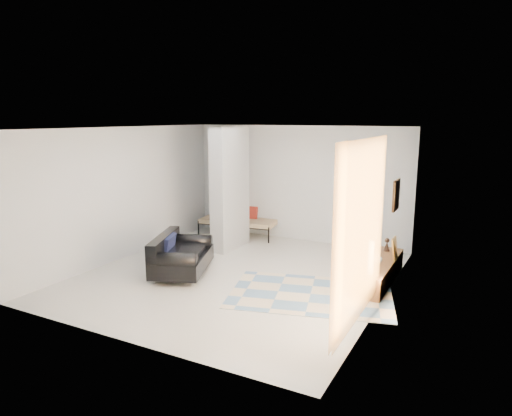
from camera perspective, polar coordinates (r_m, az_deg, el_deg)
The scene contains 17 objects.
floor at distance 8.90m, azimuth -2.33°, elevation -8.40°, with size 6.00×6.00×0.00m, color beige.
ceiling at distance 8.38m, azimuth -2.48°, elevation 9.94°, with size 6.00×6.00×0.00m, color white.
wall_back at distance 11.19m, azimuth 5.28°, elevation 3.06°, with size 6.00×6.00×0.00m, color silver.
wall_front at distance 6.18m, azimuth -16.44°, elevation -4.17°, with size 6.00×6.00×0.00m, color silver.
wall_left at distance 10.16m, azimuth -15.98°, elevation 1.82°, with size 6.00×6.00×0.00m, color silver.
wall_right at distance 7.57m, azimuth 15.97°, elevation -1.33°, with size 6.00×6.00×0.00m, color silver.
partition_column at distance 10.44m, azimuth -3.27°, elevation 2.48°, with size 0.35×1.20×2.80m, color #A6AAAD.
hallway_door at distance 12.16m, azimuth -4.02°, elevation 1.92°, with size 0.85×0.06×2.04m, color silver.
curtain at distance 6.48m, azimuth 13.21°, elevation -2.83°, with size 2.55×2.55×0.00m, color #FFAB43.
wall_art at distance 8.40m, azimuth 17.12°, elevation 1.56°, with size 0.04×0.45×0.55m, color #3C2410.
media_console at distance 8.78m, azimuth 15.28°, elevation -7.66°, with size 0.45×2.05×0.80m.
loveseat at distance 9.01m, azimuth -9.58°, elevation -5.91°, with size 1.41×1.79×0.76m.
daybed at distance 11.68m, azimuth -2.27°, elevation -1.50°, with size 2.01×1.05×0.77m.
area_rug at distance 8.03m, azimuth 6.84°, elevation -10.65°, with size 2.73×1.82×0.01m, color #C2B294.
cylinder_lamp at distance 7.96m, azimuth 14.17°, elevation -5.99°, with size 0.10×0.10×0.56m, color silver.
bronze_figurine at distance 9.38m, azimuth 16.05°, elevation -4.41°, with size 0.13×0.13×0.26m, color #332016, non-canonical shape.
vase at distance 8.55m, azimuth 14.82°, elevation -6.01°, with size 0.21×0.21×0.22m, color silver.
Camera 1 is at (4.18, -7.26, 3.00)m, focal length 32.00 mm.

